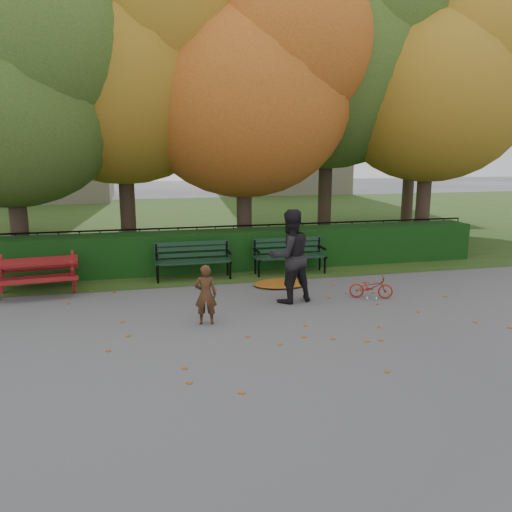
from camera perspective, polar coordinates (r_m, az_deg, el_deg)
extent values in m
plane|color=slate|center=(8.88, 4.10, -7.87)|extent=(90.00, 90.00, 0.00)
plane|color=#253D13|center=(22.31, -6.88, 4.07)|extent=(90.00, 90.00, 0.00)
cube|color=#BFB196|center=(34.85, -25.47, 18.19)|extent=(10.00, 7.00, 15.00)
cube|color=#BFB196|center=(37.60, 2.88, 16.42)|extent=(9.00, 6.00, 12.00)
cube|color=black|center=(12.96, -1.90, 0.76)|extent=(13.00, 0.90, 1.00)
cube|color=black|center=(13.82, -2.57, -0.33)|extent=(14.00, 0.04, 0.04)
cube|color=black|center=(13.65, -2.60, 3.45)|extent=(14.00, 0.04, 0.04)
cylinder|color=black|center=(13.50, -15.18, 0.79)|extent=(0.03, 0.03, 1.00)
cylinder|color=black|center=(13.73, -2.58, 1.38)|extent=(0.03, 0.03, 1.00)
cylinder|color=black|center=(14.60, 9.06, 1.87)|extent=(0.03, 0.03, 1.00)
cylinder|color=black|center=(16.26, 20.54, 2.28)|extent=(0.03, 0.03, 1.00)
cylinder|color=#30261B|center=(14.16, -25.49, 3.89)|extent=(0.44, 0.44, 2.62)
ellipsoid|color=#294819|center=(14.11, -26.53, 15.26)|extent=(5.60, 5.60, 5.04)
sphere|color=#294819|center=(13.42, -23.38, 21.21)|extent=(4.20, 4.20, 4.20)
cylinder|color=#30261B|center=(15.03, -14.50, 6.06)|extent=(0.44, 0.44, 3.15)
ellipsoid|color=olive|center=(15.09, -15.19, 18.91)|extent=(6.40, 6.40, 5.76)
sphere|color=olive|center=(14.59, -10.75, 25.13)|extent=(4.80, 4.80, 4.80)
cylinder|color=#30261B|center=(14.57, -1.36, 5.57)|extent=(0.44, 0.44, 2.80)
ellipsoid|color=#933B10|center=(14.56, -1.42, 17.40)|extent=(6.00, 6.00, 5.40)
sphere|color=#933B10|center=(14.30, 3.71, 22.95)|extent=(4.50, 4.50, 4.50)
cylinder|color=#30261B|center=(16.66, 7.88, 7.46)|extent=(0.44, 0.44, 3.50)
ellipsoid|color=#294819|center=(16.80, 8.27, 20.32)|extent=(6.80, 6.80, 6.12)
sphere|color=#294819|center=(16.81, 13.81, 25.43)|extent=(5.10, 5.10, 5.10)
cylinder|color=#30261B|center=(16.56, 18.57, 6.02)|extent=(0.44, 0.44, 2.97)
ellipsoid|color=olive|center=(16.57, 19.32, 17.04)|extent=(5.80, 5.80, 5.22)
sphere|color=olive|center=(16.73, 24.22, 21.16)|extent=(4.35, 4.35, 4.35)
cylinder|color=#30261B|center=(20.89, 16.98, 7.45)|extent=(0.44, 0.44, 3.15)
ellipsoid|color=#294819|center=(20.93, 17.56, 16.69)|extent=(6.00, 6.00, 5.40)
sphere|color=#294819|center=(21.03, 21.53, 20.12)|extent=(4.50, 4.50, 4.50)
cube|color=black|center=(11.73, -7.05, -0.81)|extent=(1.80, 0.12, 0.04)
cube|color=black|center=(11.90, -7.15, -0.62)|extent=(1.80, 0.12, 0.04)
cube|color=black|center=(12.08, -7.25, -0.44)|extent=(1.80, 0.12, 0.04)
cube|color=black|center=(12.14, -7.31, 0.15)|extent=(1.80, 0.05, 0.10)
cube|color=black|center=(12.11, -7.33, 0.84)|extent=(1.80, 0.05, 0.10)
cube|color=black|center=(12.09, -7.34, 1.45)|extent=(1.80, 0.05, 0.10)
cube|color=black|center=(11.85, -11.23, -0.92)|extent=(0.05, 0.55, 0.06)
cube|color=black|center=(12.07, -11.33, 0.40)|extent=(0.05, 0.05, 0.41)
cylinder|color=black|center=(11.72, -11.15, -2.06)|extent=(0.05, 0.05, 0.44)
cylinder|color=black|center=(12.07, -11.23, -1.66)|extent=(0.05, 0.05, 0.44)
cube|color=black|center=(11.83, -11.28, 0.05)|extent=(0.05, 0.45, 0.04)
cube|color=black|center=(12.03, -3.12, -0.52)|extent=(0.05, 0.55, 0.06)
cube|color=black|center=(12.24, -3.37, 0.78)|extent=(0.05, 0.05, 0.41)
cylinder|color=black|center=(11.90, -2.95, -1.64)|extent=(0.05, 0.05, 0.44)
cylinder|color=black|center=(12.25, -3.27, -1.25)|extent=(0.05, 0.05, 0.44)
cube|color=black|center=(12.01, -3.15, 0.44)|extent=(0.05, 0.45, 0.04)
cube|color=black|center=(12.23, 4.19, -0.23)|extent=(1.80, 0.12, 0.04)
cube|color=black|center=(12.39, 3.94, -0.06)|extent=(1.80, 0.12, 0.04)
cube|color=black|center=(12.56, 3.69, 0.10)|extent=(1.80, 0.12, 0.04)
cube|color=black|center=(12.62, 3.58, 0.67)|extent=(1.80, 0.05, 0.10)
cube|color=black|center=(12.60, 3.59, 1.34)|extent=(1.80, 0.05, 0.10)
cube|color=black|center=(12.57, 3.59, 1.92)|extent=(1.80, 0.05, 0.10)
cube|color=black|center=(12.17, 0.12, -0.35)|extent=(0.05, 0.55, 0.06)
cube|color=black|center=(12.38, -0.18, 0.92)|extent=(0.05, 0.05, 0.41)
cylinder|color=black|center=(12.05, 0.32, -1.46)|extent=(0.05, 0.05, 0.44)
cylinder|color=black|center=(12.39, -0.08, -1.08)|extent=(0.05, 0.05, 0.44)
cube|color=black|center=(12.15, 0.10, 0.59)|extent=(0.05, 0.45, 0.04)
cube|color=black|center=(12.68, 7.60, 0.04)|extent=(0.05, 0.55, 0.06)
cube|color=black|center=(12.88, 7.20, 1.25)|extent=(0.05, 0.05, 0.41)
cylinder|color=black|center=(12.55, 7.87, -1.02)|extent=(0.05, 0.05, 0.44)
cylinder|color=black|center=(12.88, 7.29, -0.68)|extent=(0.05, 0.05, 0.44)
cube|color=black|center=(12.65, 7.60, 0.94)|extent=(0.05, 0.45, 0.04)
cube|color=maroon|center=(11.59, -23.91, -0.60)|extent=(1.76, 0.87, 0.06)
cube|color=maroon|center=(11.10, -24.00, -2.62)|extent=(1.71, 0.41, 0.05)
cube|color=maroon|center=(12.20, -23.61, -1.36)|extent=(1.71, 0.41, 0.05)
cube|color=maroon|center=(12.15, -27.10, -1.90)|extent=(0.11, 0.49, 0.83)
cube|color=maroon|center=(11.20, -20.18, -2.39)|extent=(0.11, 0.49, 0.83)
cube|color=maroon|center=(12.03, -20.15, -1.44)|extent=(0.11, 0.49, 0.83)
cube|color=maroon|center=(11.56, -20.25, -0.72)|extent=(0.18, 1.27, 0.06)
cube|color=maroon|center=(11.66, -23.78, -2.14)|extent=(1.51, 0.21, 0.06)
ellipsoid|color=#683C0C|center=(11.41, 2.84, -3.14)|extent=(1.49, 1.24, 0.09)
imported|color=#422715|center=(8.80, -5.78, -4.41)|extent=(0.43, 0.32, 1.07)
imported|color=black|center=(10.00, 3.89, -0.01)|extent=(1.04, 0.89, 1.88)
imported|color=maroon|center=(10.65, 13.02, -3.48)|extent=(0.94, 0.60, 0.47)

